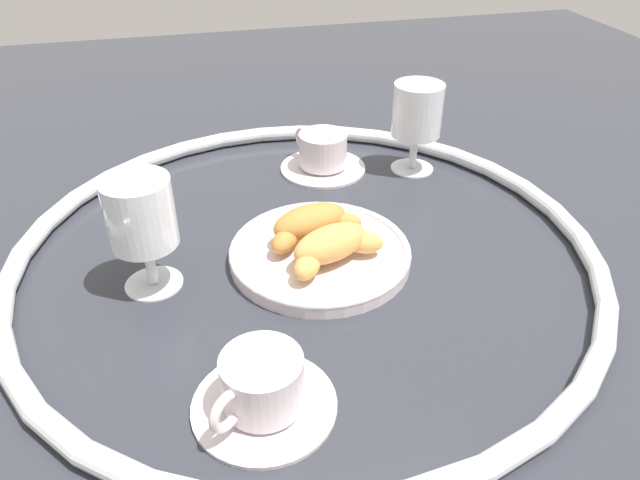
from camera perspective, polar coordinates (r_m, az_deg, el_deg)
ground_plane at (r=0.75m, az=-1.36°, el=-1.36°), size 2.20×2.20×0.00m
table_chrome_rim at (r=0.74m, az=-1.37°, el=-0.61°), size 0.73×0.73×0.02m
pastry_plate at (r=0.74m, az=0.00°, el=-1.24°), size 0.23×0.23×0.02m
croissant_large at (r=0.74m, az=-0.85°, el=1.56°), size 0.13×0.09×0.04m
croissant_small at (r=0.70m, az=1.18°, el=-0.59°), size 0.13×0.09×0.04m
coffee_cup_near at (r=0.94m, az=0.23°, el=8.32°), size 0.14×0.14×0.06m
coffee_cup_far at (r=0.55m, az=-5.64°, el=-14.10°), size 0.14×0.14×0.06m
juice_glass_left at (r=0.93m, az=9.39°, el=12.00°), size 0.08×0.08×0.14m
juice_glass_right at (r=0.68m, az=-16.96°, el=2.19°), size 0.08×0.08×0.14m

